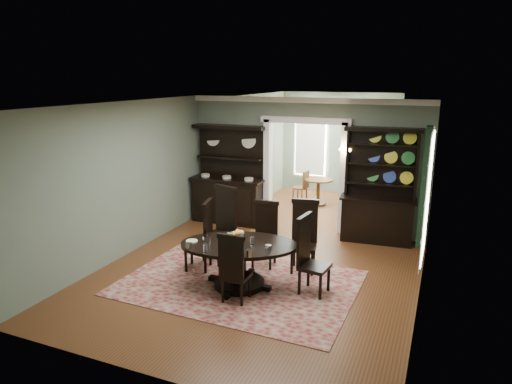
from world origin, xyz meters
TOP-DOWN VIEW (x-y plane):
  - room at (0.00, 0.04)m, footprint 5.51×6.01m
  - parlor at (0.00, 5.53)m, footprint 3.51×3.50m
  - doorway_trim at (0.00, 3.00)m, footprint 2.08×0.25m
  - right_window at (2.69, 0.93)m, footprint 0.15×1.47m
  - wall_sconce at (0.95, 2.85)m, footprint 0.27×0.21m
  - rug at (-0.13, -0.31)m, footprint 3.96×2.82m
  - dining_table at (-0.08, -0.42)m, footprint 2.27×2.27m
  - centerpiece at (-0.14, -0.49)m, footprint 1.53×0.98m
  - chair_far_left at (-0.86, 0.52)m, footprint 0.66×0.65m
  - chair_far_mid at (-0.03, 0.64)m, footprint 0.49×0.47m
  - chair_far_right at (0.71, 0.69)m, footprint 0.56×0.54m
  - chair_end_left at (-0.97, -0.03)m, footprint 0.56×0.58m
  - chair_end_right at (1.04, -0.17)m, footprint 0.51×0.53m
  - chair_near at (0.09, -0.99)m, footprint 0.45×0.42m
  - sideboard at (-1.81, 2.73)m, footprint 1.79×0.67m
  - welsh_dresser at (1.72, 2.74)m, footprint 1.60×0.70m
  - parlor_table at (-0.18, 4.98)m, footprint 0.79×0.79m
  - parlor_chair_left at (-0.63, 4.92)m, footprint 0.42×0.41m
  - parlor_chair_right at (0.67, 4.60)m, footprint 0.43×0.41m

SIDE VIEW (x-z plane):
  - rug at x=-0.13m, z-range 0.00..0.01m
  - parlor_table at x=-0.18m, z-range 0.11..0.84m
  - parlor_chair_left at x=-0.63m, z-range 0.03..0.97m
  - parlor_chair_right at x=0.67m, z-range 0.03..0.99m
  - dining_table at x=-0.08m, z-range 0.15..0.92m
  - chair_near at x=0.09m, z-range 0.03..1.19m
  - chair_far_mid at x=-0.03m, z-range 0.03..1.25m
  - chair_end_right at x=1.04m, z-range 0.03..1.34m
  - chair_end_left at x=-0.97m, z-range 0.03..1.34m
  - chair_far_right at x=0.71m, z-range 0.03..1.34m
  - chair_far_left at x=-0.86m, z-range 0.04..1.49m
  - sideboard at x=-1.81m, z-range -0.35..1.98m
  - centerpiece at x=-0.14m, z-range 0.71..0.97m
  - welsh_dresser at x=1.72m, z-range -0.34..2.10m
  - parlor at x=0.00m, z-range 0.01..3.02m
  - room at x=0.00m, z-range 0.07..3.08m
  - right_window at x=2.69m, z-range 0.54..2.66m
  - doorway_trim at x=0.00m, z-range 0.33..2.90m
  - wall_sconce at x=0.95m, z-range 1.79..1.99m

